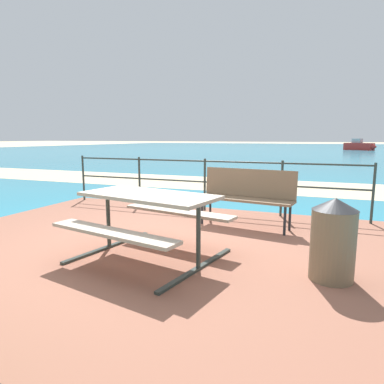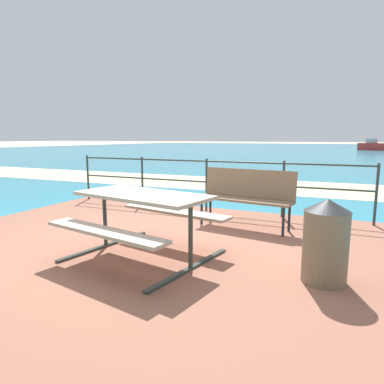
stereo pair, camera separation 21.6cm
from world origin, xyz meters
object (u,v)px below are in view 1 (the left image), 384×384
Objects in this scene: park_bench at (247,192)px; boat_near at (360,146)px; trash_bin at (333,239)px; picnic_table at (149,209)px.

park_bench is 0.43× the size of boat_near.
trash_bin is (1.26, -1.75, -0.13)m from park_bench.
boat_near reaches higher than park_bench.
trash_bin is (2.00, 0.13, -0.17)m from picnic_table.
boat_near is (4.78, 39.89, -0.11)m from park_bench.
boat_near is at bearing 85.17° from trash_bin.
boat_near is (3.52, 41.64, 0.02)m from trash_bin.
picnic_table is 2.02m from park_bench.
park_bench is 2.16m from trash_bin.
boat_near is at bearing 91.29° from park_bench.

